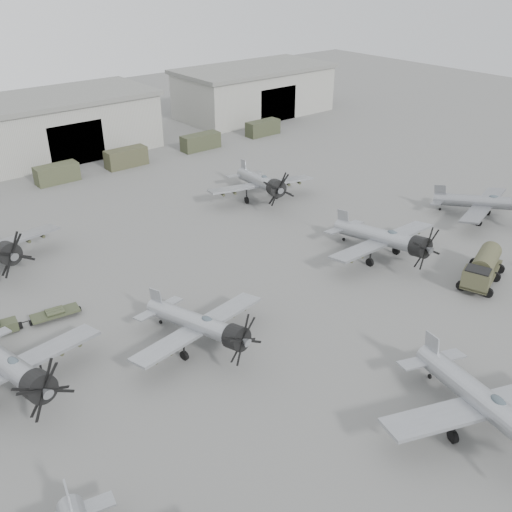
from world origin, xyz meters
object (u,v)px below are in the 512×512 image
at_px(aircraft_mid_1, 202,325).
at_px(tug_trailer, 25,321).
at_px(aircraft_near_1, 488,405).
at_px(aircraft_mid_0, 11,368).
at_px(aircraft_mid_3, 487,203).
at_px(aircraft_far_1, 262,183).
at_px(fuel_tanker, 483,267).
at_px(aircraft_mid_2, 386,239).

xyz_separation_m(aircraft_mid_1, tug_trailer, (-9.65, 11.63, -1.68)).
xyz_separation_m(aircraft_near_1, aircraft_mid_0, (-21.63, 22.27, -0.08)).
bearing_deg(aircraft_mid_1, tug_trailer, 120.61).
distance_m(aircraft_mid_3, aircraft_far_1, 26.01).
height_order(aircraft_mid_3, fuel_tanker, aircraft_mid_3).
bearing_deg(aircraft_far_1, aircraft_near_1, -93.95).
height_order(aircraft_far_1, fuel_tanker, aircraft_far_1).
relative_size(aircraft_mid_2, tug_trailer, 1.88).
height_order(aircraft_mid_2, aircraft_far_1, aircraft_far_1).
height_order(aircraft_mid_2, tug_trailer, aircraft_mid_2).
bearing_deg(aircraft_mid_3, aircraft_far_1, 111.39).
xyz_separation_m(aircraft_near_1, aircraft_mid_1, (-8.69, 18.51, -0.28)).
distance_m(aircraft_mid_0, aircraft_mid_1, 13.48).
relative_size(aircraft_mid_2, fuel_tanker, 1.74).
distance_m(aircraft_mid_2, aircraft_mid_3, 16.44).
relative_size(aircraft_mid_3, aircraft_far_1, 0.90).
xyz_separation_m(aircraft_mid_3, fuel_tanker, (-12.68, -7.42, -0.62)).
bearing_deg(tug_trailer, aircraft_mid_0, -105.26).
relative_size(aircraft_far_1, fuel_tanker, 1.79).
xyz_separation_m(aircraft_mid_2, fuel_tanker, (3.74, -8.35, -0.81)).
distance_m(aircraft_near_1, aircraft_mid_0, 31.05).
height_order(aircraft_mid_0, aircraft_far_1, aircraft_far_1).
height_order(aircraft_near_1, aircraft_mid_2, aircraft_near_1).
bearing_deg(fuel_tanker, tug_trailer, 132.06).
xyz_separation_m(aircraft_mid_2, tug_trailer, (-31.82, 11.03, -1.87)).
xyz_separation_m(aircraft_mid_1, aircraft_mid_3, (38.58, -0.34, -0.01)).
xyz_separation_m(aircraft_mid_2, aircraft_mid_3, (16.41, -0.93, -0.19)).
bearing_deg(aircraft_mid_3, aircraft_mid_1, 162.65).
bearing_deg(aircraft_mid_2, aircraft_mid_3, -2.43).
bearing_deg(aircraft_mid_0, aircraft_far_1, 16.67).
bearing_deg(aircraft_mid_2, aircraft_mid_0, 175.67).
distance_m(aircraft_mid_0, tug_trailer, 8.74).
relative_size(aircraft_mid_1, fuel_tanker, 1.63).
distance_m(aircraft_mid_1, tug_trailer, 15.21).
bearing_deg(tug_trailer, aircraft_mid_2, -11.66).
height_order(aircraft_near_1, aircraft_mid_1, aircraft_near_1).
distance_m(aircraft_mid_2, fuel_tanker, 9.18).
relative_size(aircraft_near_1, fuel_tanker, 1.80).
relative_size(aircraft_mid_2, aircraft_far_1, 0.98).
bearing_deg(aircraft_mid_2, fuel_tanker, -65.07).
xyz_separation_m(aircraft_mid_0, fuel_tanker, (38.85, -11.51, -0.82)).
height_order(aircraft_mid_1, aircraft_mid_2, aircraft_mid_2).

